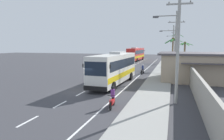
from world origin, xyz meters
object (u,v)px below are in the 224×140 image
object	(u,v)px
palm_nearest	(177,43)
coach_bus_far_lane	(136,54)
pedestrian_near_kerb	(163,68)
utility_pole_nearest	(177,41)
utility_pole_distant	(175,43)
roadside_building	(224,67)
palm_third	(185,49)
motorcycle_trailing	(112,99)
utility_pole_mid	(175,42)
palm_second	(173,46)
motorcycle_beside_bus	(142,70)
utility_pole_far	(173,45)
coach_bus_foreground	(114,67)

from	to	relation	value
palm_nearest	coach_bus_far_lane	bearing A→B (deg)	171.35
pedestrian_near_kerb	utility_pole_nearest	world-z (taller)	utility_pole_nearest
pedestrian_near_kerb	utility_pole_nearest	bearing A→B (deg)	-33.55
utility_pole_distant	roadside_building	world-z (taller)	utility_pole_distant
utility_pole_distant	palm_nearest	world-z (taller)	utility_pole_distant
palm_nearest	palm_third	distance (m)	9.95
motorcycle_trailing	palm_nearest	distance (m)	43.68
coach_bus_far_lane	utility_pole_distant	xyz separation A→B (m)	(10.72, 1.57, 3.12)
utility_pole_mid	palm_second	distance (m)	9.76
palm_nearest	motorcycle_beside_bus	bearing A→B (deg)	-102.62
utility_pole_nearest	palm_nearest	world-z (taller)	utility_pole_nearest
motorcycle_trailing	utility_pole_far	distance (m)	32.29
pedestrian_near_kerb	palm_nearest	world-z (taller)	palm_nearest
pedestrian_near_kerb	motorcycle_trailing	bearing A→B (deg)	-47.59
palm_nearest	utility_pole_mid	bearing A→B (deg)	-91.53
coach_bus_foreground	utility_pole_distant	bearing A→B (deg)	79.51
utility_pole_distant	utility_pole_far	bearing A→B (deg)	-91.33
pedestrian_near_kerb	palm_third	distance (m)	14.60
coach_bus_far_lane	palm_second	bearing A→B (deg)	-60.10
utility_pole_mid	palm_third	distance (m)	16.48
coach_bus_foreground	motorcycle_beside_bus	distance (m)	9.63
utility_pole_far	palm_third	bearing A→B (deg)	33.07
utility_pole_far	utility_pole_distant	distance (m)	14.68
coach_bus_foreground	utility_pole_mid	bearing A→B (deg)	49.72
coach_bus_foreground	motorcycle_trailing	distance (m)	9.35
palm_nearest	palm_second	world-z (taller)	palm_nearest
coach_bus_far_lane	pedestrian_near_kerb	distance (m)	26.82
motorcycle_beside_bus	coach_bus_far_lane	bearing A→B (deg)	102.36
palm_nearest	palm_third	xyz separation A→B (m)	(1.47, -9.74, -1.44)
palm_nearest	utility_pole_nearest	bearing A→B (deg)	-90.89
motorcycle_trailing	utility_pole_far	xyz separation A→B (m)	(4.19, 31.77, 3.99)
palm_second	pedestrian_near_kerb	bearing A→B (deg)	-100.89
motorcycle_trailing	utility_pole_far	size ratio (longest dim) A/B	0.22
utility_pole_distant	utility_pole_nearest	bearing A→B (deg)	-89.94
roadside_building	utility_pole_nearest	bearing A→B (deg)	-116.66
pedestrian_near_kerb	utility_pole_far	bearing A→B (deg)	133.85
motorcycle_trailing	palm_third	distance (m)	34.20
motorcycle_beside_bus	palm_nearest	distance (m)	25.91
utility_pole_nearest	coach_bus_foreground	bearing A→B (deg)	137.16
coach_bus_foreground	palm_third	distance (m)	26.16
motorcycle_trailing	utility_pole_nearest	distance (m)	6.77
utility_pole_mid	palm_third	bearing A→B (deg)	82.43
coach_bus_far_lane	motorcycle_trailing	bearing A→B (deg)	-82.13
palm_third	utility_pole_far	bearing A→B (deg)	-146.93
coach_bus_far_lane	motorcycle_beside_bus	size ratio (longest dim) A/B	6.37
utility_pole_mid	palm_second	bearing A→B (deg)	92.02
coach_bus_foreground	utility_pole_mid	world-z (taller)	utility_pole_mid
motorcycle_beside_bus	palm_nearest	size ratio (longest dim) A/B	0.25
pedestrian_near_kerb	coach_bus_foreground	bearing A→B (deg)	-65.46
coach_bus_far_lane	utility_pole_nearest	distance (m)	43.87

